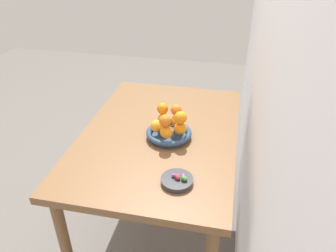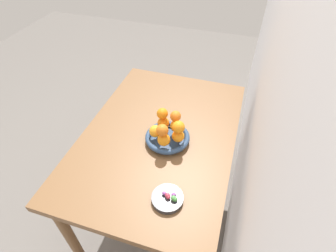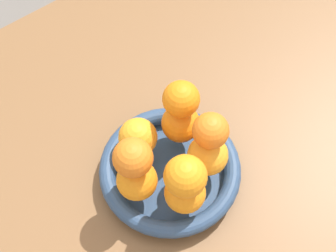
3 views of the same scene
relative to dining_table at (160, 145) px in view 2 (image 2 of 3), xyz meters
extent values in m
plane|color=slate|center=(0.00, 0.00, -0.65)|extent=(6.00, 6.00, 0.00)
cube|color=white|center=(0.00, 0.48, 0.60)|extent=(4.00, 0.05, 2.50)
cube|color=brown|center=(0.00, 0.00, 0.07)|extent=(1.10, 0.76, 0.04)
cylinder|color=brown|center=(-0.49, -0.32, -0.30)|extent=(0.05, 0.05, 0.70)
cylinder|color=brown|center=(0.49, -0.32, -0.30)|extent=(0.05, 0.05, 0.70)
cylinder|color=brown|center=(-0.49, 0.32, -0.30)|extent=(0.05, 0.05, 0.70)
cylinder|color=navy|center=(0.04, 0.06, 0.10)|extent=(0.18, 0.18, 0.01)
torus|color=navy|center=(0.04, 0.06, 0.12)|extent=(0.22, 0.22, 0.03)
cylinder|color=#333338|center=(0.35, 0.15, 0.10)|extent=(0.13, 0.13, 0.02)
sphere|color=orange|center=(0.06, 0.00, 0.16)|extent=(0.06, 0.06, 0.06)
sphere|color=orange|center=(0.10, 0.06, 0.16)|extent=(0.06, 0.06, 0.06)
sphere|color=orange|center=(0.05, 0.11, 0.16)|extent=(0.06, 0.06, 0.06)
sphere|color=orange|center=(-0.01, 0.09, 0.16)|extent=(0.06, 0.06, 0.06)
sphere|color=orange|center=(-0.01, 0.02, 0.16)|extent=(0.06, 0.06, 0.06)
sphere|color=orange|center=(-0.02, 0.08, 0.22)|extent=(0.05, 0.05, 0.05)
sphere|color=orange|center=(0.10, 0.05, 0.22)|extent=(0.06, 0.06, 0.06)
sphere|color=orange|center=(0.06, 0.11, 0.22)|extent=(0.06, 0.06, 0.06)
sphere|color=orange|center=(-0.01, 0.01, 0.22)|extent=(0.06, 0.06, 0.06)
sphere|color=#8C4C99|center=(0.34, 0.14, 0.12)|extent=(0.02, 0.02, 0.02)
sphere|color=#4C9947|center=(0.36, 0.19, 0.12)|extent=(0.02, 0.02, 0.02)
sphere|color=gold|center=(0.35, 0.15, 0.12)|extent=(0.02, 0.02, 0.02)
sphere|color=#4C9947|center=(0.36, 0.18, 0.12)|extent=(0.02, 0.02, 0.02)
sphere|color=#C6384C|center=(0.36, 0.16, 0.12)|extent=(0.02, 0.02, 0.02)
sphere|color=#8C4C99|center=(0.34, 0.18, 0.12)|extent=(0.02, 0.02, 0.02)
sphere|color=#C6384C|center=(0.35, 0.15, 0.12)|extent=(0.02, 0.02, 0.02)
sphere|color=#8C4C99|center=(0.35, 0.15, 0.12)|extent=(0.02, 0.02, 0.02)
camera|label=1|loc=(1.33, 0.33, 0.97)|focal=35.00mm
camera|label=2|loc=(0.89, 0.33, 1.04)|focal=28.00mm
camera|label=3|loc=(0.24, 0.33, 0.84)|focal=55.00mm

